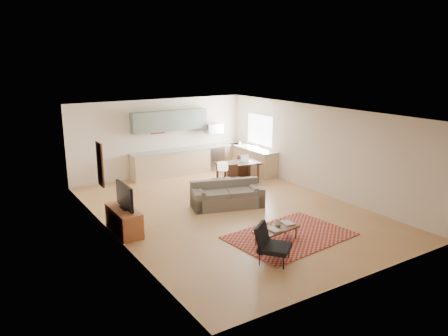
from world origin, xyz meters
TOP-DOWN VIEW (x-y plane):
  - room at (0.00, 0.00)m, footprint 9.00×9.00m
  - kitchen_counter_back at (0.90, 4.18)m, footprint 4.26×0.64m
  - kitchen_counter_right at (2.93, 3.00)m, footprint 0.64×2.26m
  - kitchen_range at (2.00, 4.18)m, footprint 0.62×0.62m
  - kitchen_microwave at (2.00, 4.20)m, footprint 0.62×0.40m
  - upper_cabinets at (0.30, 4.33)m, footprint 2.80×0.34m
  - window_right at (3.23, 3.00)m, footprint 0.02×1.40m
  - wall_art_left at (-3.21, 0.90)m, footprint 0.06×0.42m
  - triptych at (-0.10, 4.47)m, footprint 1.70×0.04m
  - rug at (0.24, -2.24)m, footprint 2.96×2.20m
  - sofa at (0.12, 0.32)m, footprint 2.24×1.46m
  - coffee_table at (-0.25, -2.32)m, footprint 1.17×0.58m
  - book_a at (-0.47, -2.40)m, footprint 0.27×0.33m
  - book_b at (0.05, -2.20)m, footprint 0.32×0.39m
  - vase at (-0.17, -2.27)m, footprint 0.20×0.20m
  - armchair at (-0.91, -3.09)m, footprint 0.98×0.98m
  - tv_credenza at (-2.98, 0.08)m, footprint 0.50×1.31m
  - tv at (-2.93, 0.08)m, footprint 0.10×1.01m
  - console_table at (0.33, 0.90)m, footprint 0.61×0.47m
  - table_lamp at (0.33, 0.90)m, footprint 0.37×0.37m
  - dining_table at (1.70, 2.14)m, footprint 1.49×0.97m
  - dining_chair_near at (1.21, 1.58)m, footprint 0.41×0.43m
  - dining_chair_far at (2.20, 2.69)m, footprint 0.47×0.48m
  - laptop at (1.99, 2.04)m, footprint 0.32×0.25m
  - soap_bottle at (2.83, 3.69)m, footprint 0.09×0.09m

SIDE VIEW (x-z plane):
  - rug at x=0.24m, z-range 0.00..0.02m
  - coffee_table at x=-0.25m, z-range 0.00..0.34m
  - tv_credenza at x=-2.98m, z-range 0.00..0.60m
  - console_table at x=0.33m, z-range 0.00..0.64m
  - book_b at x=0.05m, z-range 0.33..0.36m
  - book_a at x=-0.47m, z-range 0.33..0.36m
  - dining_table at x=1.70m, z-range 0.00..0.71m
  - sofa at x=0.12m, z-range 0.00..0.72m
  - dining_chair_near at x=1.21m, z-range 0.00..0.78m
  - armchair at x=-0.91m, z-range 0.00..0.80m
  - vase at x=-0.17m, z-range 0.33..0.49m
  - dining_chair_far at x=2.20m, z-range 0.00..0.84m
  - kitchen_range at x=2.00m, z-range 0.00..0.90m
  - kitchen_counter_back at x=0.90m, z-range 0.00..0.92m
  - kitchen_counter_right at x=2.93m, z-range 0.00..0.92m
  - laptop at x=1.99m, z-range 0.71..0.94m
  - table_lamp at x=0.33m, z-range 0.64..1.16m
  - tv at x=-2.93m, z-range 0.60..1.21m
  - soap_bottle at x=2.83m, z-range 0.92..1.11m
  - room at x=0.00m, z-range -3.15..5.85m
  - kitchen_microwave at x=2.00m, z-range 1.38..1.73m
  - window_right at x=3.23m, z-range 1.02..2.08m
  - wall_art_left at x=-3.21m, z-range 1.00..2.10m
  - triptych at x=-0.10m, z-range 1.50..2.00m
  - upper_cabinets at x=0.30m, z-range 1.60..2.30m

